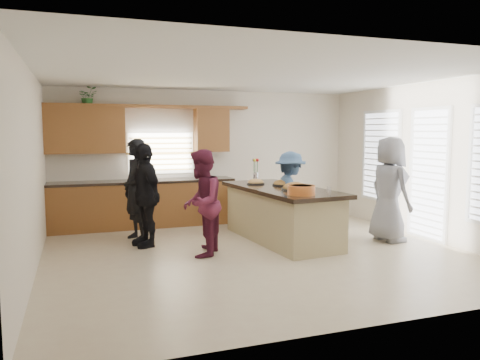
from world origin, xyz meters
name	(u,v)px	position (x,y,z in m)	size (l,w,h in m)	color
floor	(257,253)	(0.00, 0.00, 0.00)	(6.50, 6.50, 0.00)	beige
room_shell	(258,133)	(0.00, 0.00, 1.90)	(6.52, 6.02, 2.81)	silver
back_cabinetry	(141,182)	(-1.47, 2.73, 0.91)	(4.08, 0.66, 2.46)	brown
right_wall_glazing	(430,165)	(3.22, -0.13, 1.34)	(0.06, 4.00, 2.25)	white
island	(281,215)	(0.71, 0.66, 0.45)	(1.40, 2.80, 0.95)	tan
platter_front	(296,188)	(0.80, 0.29, 0.98)	(0.49, 0.49, 0.20)	black
platter_mid	(283,184)	(0.86, 0.94, 0.98)	(0.37, 0.37, 0.15)	black
platter_back	(256,183)	(0.48, 1.32, 0.98)	(0.34, 0.34, 0.14)	black
salad_bowl	(301,190)	(0.60, -0.31, 1.03)	(0.43, 0.43, 0.15)	orange
clear_cup	(329,189)	(1.17, -0.17, 0.99)	(0.07, 0.07, 0.09)	white
plate_stack	(254,181)	(0.57, 1.62, 0.97)	(0.20, 0.20, 0.05)	#A388C6
flower_vase	(256,169)	(0.64, 1.72, 1.20)	(0.14, 0.14, 0.45)	silver
potted_plant	(88,97)	(-2.43, 2.82, 2.59)	(0.35, 0.30, 0.38)	#2C6829
woman_left_back	(136,190)	(-1.70, 1.58, 0.90)	(0.66, 0.43, 1.80)	black
woman_left_mid	(201,203)	(-0.87, 0.15, 0.83)	(0.81, 0.63, 1.66)	maroon
woman_left_front	(145,195)	(-1.61, 1.06, 0.87)	(1.02, 0.42, 1.74)	black
woman_right_back	(290,194)	(1.00, 0.92, 0.78)	(1.01, 0.58, 1.57)	#3C5B83
woman_right_front	(389,189)	(2.48, 0.01, 0.92)	(0.90, 0.59, 1.84)	slate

